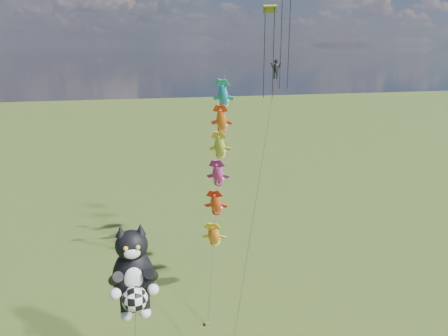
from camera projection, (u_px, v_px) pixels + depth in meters
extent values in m
ellipsoid|color=black|center=(134.00, 277.00, 25.26)|extent=(2.66, 2.29, 3.49)
ellipsoid|color=black|center=(132.00, 245.00, 24.59)|extent=(2.08, 1.93, 1.77)
cone|color=black|center=(121.00, 231.00, 24.22)|extent=(0.69, 0.69, 0.65)
cone|color=black|center=(141.00, 229.00, 24.46)|extent=(0.69, 0.69, 0.65)
ellipsoid|color=white|center=(132.00, 253.00, 23.97)|extent=(0.97, 0.59, 0.63)
ellipsoid|color=white|center=(134.00, 279.00, 24.40)|extent=(1.14, 0.57, 1.44)
sphere|color=gold|center=(126.00, 249.00, 23.73)|extent=(0.26, 0.26, 0.26)
sphere|color=gold|center=(138.00, 247.00, 23.87)|extent=(0.26, 0.26, 0.26)
sphere|color=white|center=(115.00, 294.00, 24.03)|extent=(0.65, 0.65, 0.65)
sphere|color=white|center=(153.00, 289.00, 24.48)|extent=(0.65, 0.65, 0.65)
sphere|color=white|center=(126.00, 315.00, 25.62)|extent=(0.70, 0.70, 0.70)
sphere|color=white|center=(145.00, 313.00, 25.85)|extent=(0.70, 0.70, 0.70)
sphere|color=white|center=(135.00, 299.00, 24.02)|extent=(1.43, 1.43, 1.43)
cube|color=brown|center=(208.00, 324.00, 32.43)|extent=(0.40, 0.30, 0.22)
cylinder|color=black|center=(218.00, 175.00, 37.52)|extent=(4.85, 15.09, 18.29)
ellipsoid|color=red|center=(214.00, 235.00, 35.27)|extent=(1.63, 2.64, 2.66)
ellipsoid|color=orange|center=(216.00, 204.00, 36.42)|extent=(1.63, 2.64, 2.66)
ellipsoid|color=#D83394|center=(218.00, 174.00, 37.56)|extent=(1.63, 2.64, 2.66)
ellipsoid|color=green|center=(220.00, 147.00, 38.71)|extent=(1.63, 2.64, 2.66)
ellipsoid|color=orange|center=(221.00, 121.00, 39.85)|extent=(1.63, 2.64, 2.66)
ellipsoid|color=blue|center=(223.00, 96.00, 41.00)|extent=(1.63, 2.64, 2.66)
cylinder|color=black|center=(261.00, 170.00, 31.11)|extent=(8.52, 14.85, 22.77)
cube|color=#0D9121|center=(270.00, 9.00, 33.30)|extent=(1.13, 1.03, 0.58)
cylinder|color=black|center=(264.00, 56.00, 34.16)|extent=(0.08, 0.08, 6.93)
cylinder|color=black|center=(273.00, 56.00, 34.32)|extent=(0.08, 0.08, 6.93)
cylinder|color=black|center=(281.00, 36.00, 36.37)|extent=(0.08, 0.08, 9.13)
cylinder|color=black|center=(289.00, 36.00, 36.52)|extent=(0.08, 0.08, 9.13)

